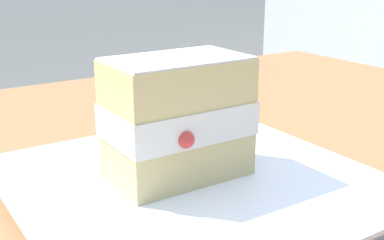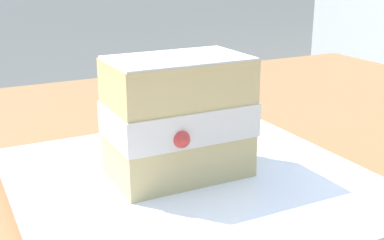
{
  "view_description": "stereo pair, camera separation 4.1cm",
  "coord_description": "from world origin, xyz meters",
  "views": [
    {
      "loc": [
        -0.03,
        -0.26,
        0.9
      ],
      "look_at": [
        0.19,
        0.07,
        0.77
      ],
      "focal_mm": 47.11,
      "sensor_mm": 36.0,
      "label": 1
    },
    {
      "loc": [
        0.01,
        -0.28,
        0.9
      ],
      "look_at": [
        0.19,
        0.07,
        0.77
      ],
      "focal_mm": 47.11,
      "sensor_mm": 36.0,
      "label": 2
    }
  ],
  "objects": [
    {
      "name": "dessert_plate",
      "position": [
        0.19,
        0.07,
        0.72
      ],
      "size": [
        0.29,
        0.29,
        0.02
      ],
      "color": "white",
      "rests_on": "patio_table"
    },
    {
      "name": "cake_slice",
      "position": [
        0.18,
        0.08,
        0.77
      ],
      "size": [
        0.11,
        0.08,
        0.1
      ],
      "color": "#E0C17A",
      "rests_on": "dessert_plate"
    }
  ]
}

